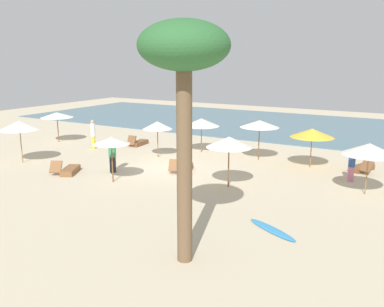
% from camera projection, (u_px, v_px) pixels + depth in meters
% --- Properties ---
extents(ground_plane, '(60.00, 60.00, 0.00)m').
position_uv_depth(ground_plane, '(170.00, 169.00, 21.21)').
color(ground_plane, beige).
extents(ocean_water, '(48.00, 16.00, 0.06)m').
position_uv_depth(ocean_water, '(275.00, 124.00, 35.54)').
color(ocean_water, slate).
rests_on(ocean_water, ground_plane).
extents(umbrella_0, '(2.27, 2.27, 2.09)m').
position_uv_depth(umbrella_0, '(312.00, 133.00, 21.09)').
color(umbrella_0, olive).
rests_on(umbrella_0, ground_plane).
extents(umbrella_1, '(1.75, 1.75, 2.12)m').
position_uv_depth(umbrella_1, '(157.00, 125.00, 23.38)').
color(umbrella_1, brown).
rests_on(umbrella_1, ground_plane).
extents(umbrella_2, '(1.72, 1.72, 2.13)m').
position_uv_depth(umbrella_2, '(111.00, 141.00, 18.53)').
color(umbrella_2, brown).
rests_on(umbrella_2, ground_plane).
extents(umbrella_3, '(2.23, 2.23, 2.21)m').
position_uv_depth(umbrella_3, '(369.00, 149.00, 16.81)').
color(umbrella_3, olive).
rests_on(umbrella_3, ground_plane).
extents(umbrella_4, '(2.05, 2.05, 2.31)m').
position_uv_depth(umbrella_4, '(229.00, 142.00, 17.78)').
color(umbrella_4, brown).
rests_on(umbrella_4, ground_plane).
extents(umbrella_5, '(2.21, 2.21, 2.07)m').
position_uv_depth(umbrella_5, '(57.00, 115.00, 27.74)').
color(umbrella_5, brown).
rests_on(umbrella_5, ground_plane).
extents(umbrella_6, '(2.20, 2.20, 2.29)m').
position_uv_depth(umbrella_6, '(260.00, 124.00, 22.63)').
color(umbrella_6, brown).
rests_on(umbrella_6, ground_plane).
extents(umbrella_7, '(2.22, 2.22, 2.09)m').
position_uv_depth(umbrella_7, '(201.00, 122.00, 24.71)').
color(umbrella_7, brown).
rests_on(umbrella_7, ground_plane).
extents(umbrella_8, '(2.23, 2.23, 2.35)m').
position_uv_depth(umbrella_8, '(19.00, 125.00, 22.04)').
color(umbrella_8, olive).
rests_on(umbrella_8, ground_plane).
extents(lounger_0, '(1.23, 1.79, 0.67)m').
position_uv_depth(lounger_0, '(362.00, 168.00, 20.76)').
color(lounger_0, brown).
rests_on(lounger_0, ground_plane).
extents(lounger_1, '(1.31, 1.75, 0.71)m').
position_uv_depth(lounger_1, '(69.00, 170.00, 20.35)').
color(lounger_1, brown).
rests_on(lounger_1, ground_plane).
extents(lounger_2, '(0.74, 1.68, 0.75)m').
position_uv_depth(lounger_2, '(138.00, 143.00, 27.00)').
color(lounger_2, brown).
rests_on(lounger_2, ground_plane).
extents(lounger_3, '(1.17, 1.77, 0.71)m').
position_uv_depth(lounger_3, '(184.00, 168.00, 20.71)').
color(lounger_3, brown).
rests_on(lounger_3, ground_plane).
extents(person_0, '(0.32, 0.32, 1.66)m').
position_uv_depth(person_0, '(352.00, 164.00, 18.85)').
color(person_0, '#D17299').
rests_on(person_0, ground_plane).
extents(person_1, '(0.30, 0.30, 1.86)m').
position_uv_depth(person_1, '(93.00, 134.00, 25.82)').
color(person_1, yellow).
rests_on(person_1, ground_plane).
extents(person_3, '(0.49, 0.49, 1.86)m').
position_uv_depth(person_3, '(112.00, 154.00, 20.40)').
color(person_3, '#26262D').
rests_on(person_3, ground_plane).
extents(palm_0, '(2.40, 2.40, 6.62)m').
position_uv_depth(palm_0, '(184.00, 60.00, 10.33)').
color(palm_0, brown).
rests_on(palm_0, ground_plane).
extents(surfboard, '(2.11, 1.41, 0.07)m').
position_uv_depth(surfboard, '(272.00, 230.00, 13.56)').
color(surfboard, '#338CCC').
rests_on(surfboard, ground_plane).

